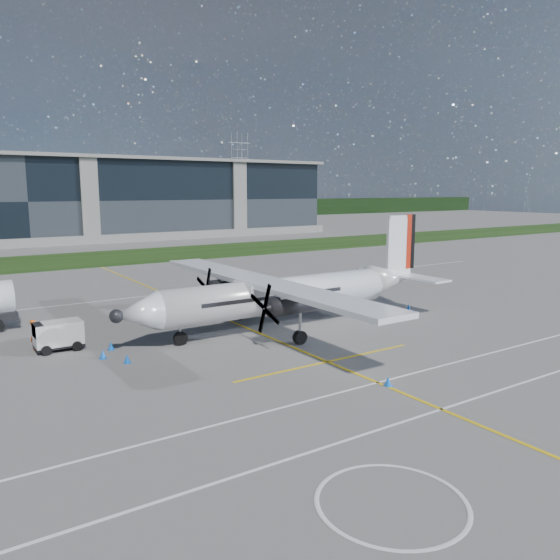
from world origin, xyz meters
name	(u,v)px	position (x,y,z in m)	size (l,w,h in m)	color
ground	(74,268)	(0.00, 40.00, 0.00)	(400.00, 400.00, 0.00)	#5F5D5A
grass_strip	(60,261)	(0.00, 48.00, 0.02)	(400.00, 18.00, 0.04)	black
terminal_building	(19,201)	(0.00, 80.00, 7.50)	(120.00, 20.00, 15.00)	black
pylon_east	(240,174)	(85.00, 150.00, 15.00)	(9.00, 4.60, 30.00)	gray
yellow_taxiway_centerline	(203,310)	(3.00, 10.00, 0.01)	(0.20, 70.00, 0.01)	yellow
white_lane_line	(392,425)	(0.00, -14.00, 0.01)	(90.00, 0.15, 0.01)	white
turboprop_aircraft	(289,274)	(5.57, 1.61, 3.78)	(24.30, 25.20, 7.56)	white
baggage_tug	(58,336)	(-9.00, 4.71, 0.86)	(2.87, 1.72, 1.72)	silver
ground_crew_person	(34,332)	(-10.18, 5.63, 1.05)	(0.85, 0.61, 2.09)	#F25907
safety_cone_portwing	(388,381)	(3.10, -10.61, 0.25)	(0.36, 0.36, 0.50)	blue
safety_cone_nose_stbd	(111,346)	(-6.40, 2.98, 0.25)	(0.36, 0.36, 0.50)	blue
safety_cone_stbdwing	(180,299)	(2.74, 14.08, 0.25)	(0.36, 0.36, 0.50)	blue
safety_cone_tail	(409,307)	(16.61, 0.82, 0.25)	(0.36, 0.36, 0.50)	blue
safety_cone_nose_port	(127,359)	(-6.40, -0.03, 0.25)	(0.36, 0.36, 0.50)	blue
safety_cone_fwd	(103,354)	(-7.30, 1.52, 0.25)	(0.36, 0.36, 0.50)	blue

